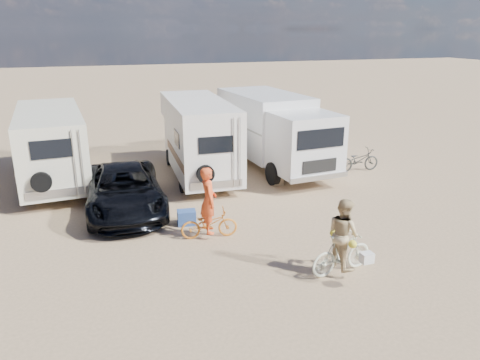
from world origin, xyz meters
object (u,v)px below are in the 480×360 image
object	(u,v)px
box_truck	(275,132)
bike_man	(209,224)
rider_woman	(343,240)
rv_left	(52,148)
rider_man	(209,206)
bike_woman	(342,253)
cooler	(187,217)
bike_parked	(358,160)
crate	(277,181)
dark_suv	(124,190)
rv_main	(199,139)

from	to	relation	value
box_truck	bike_man	world-z (taller)	box_truck
rider_woman	box_truck	bearing A→B (deg)	-21.00
rv_left	box_truck	world-z (taller)	box_truck
rider_man	rider_woman	xyz separation A→B (m)	(2.55, -3.00, -0.09)
bike_woman	cooler	world-z (taller)	bike_woman
rider_woman	bike_parked	bearing A→B (deg)	-43.59
cooler	crate	bearing A→B (deg)	38.99
rv_left	dark_suv	size ratio (longest dim) A/B	1.25
bike_parked	cooler	bearing A→B (deg)	112.77
bike_man	bike_woman	world-z (taller)	bike_woman
rv_main	rv_left	world-z (taller)	rv_main
rv_main	bike_woman	xyz separation A→B (m)	(1.39, -8.87, -1.01)
box_truck	bike_woman	size ratio (longest dim) A/B	4.10
box_truck	rider_man	distance (m)	7.55
box_truck	rider_woman	xyz separation A→B (m)	(-1.99, -9.00, -0.66)
bike_man	rider_woman	distance (m)	3.96
bike_man	bike_parked	bearing A→B (deg)	-53.21
rv_left	cooler	bearing A→B (deg)	-58.40
dark_suv	rider_man	distance (m)	3.60
rider_man	bike_parked	distance (m)	8.80
box_truck	dark_suv	xyz separation A→B (m)	(-6.62, -3.08, -0.82)
rv_main	crate	world-z (taller)	rv_main
dark_suv	rider_woman	bearing A→B (deg)	-50.11
bike_parked	crate	size ratio (longest dim) A/B	4.52
dark_suv	bike_man	xyz separation A→B (m)	(2.08, -2.93, -0.30)
rv_left	crate	world-z (taller)	rv_left
rv_left	rider_woman	world-z (taller)	rv_left
rv_main	rider_woman	xyz separation A→B (m)	(1.39, -8.87, -0.66)
rider_woman	rv_left	bearing A→B (deg)	26.89
bike_woman	rider_man	size ratio (longest dim) A/B	0.90
bike_man	rider_woman	bearing A→B (deg)	-132.06
cooler	crate	xyz separation A→B (m)	(4.10, 2.59, -0.06)
dark_suv	bike_parked	distance (m)	9.85
rider_man	crate	distance (m)	5.30
rv_main	bike_parked	size ratio (longest dim) A/B	3.36
crate	cooler	bearing A→B (deg)	-147.71
bike_woman	rider_woman	distance (m)	0.35
bike_man	cooler	bearing A→B (deg)	27.76
rv_left	crate	distance (m)	8.72
rider_man	cooler	bearing A→B (deg)	27.76
rider_man	crate	xyz separation A→B (m)	(3.69, 3.72, -0.80)
rider_woman	bike_man	bearing A→B (deg)	31.84
rider_woman	rv_main	bearing A→B (deg)	0.34
rv_left	bike_woman	world-z (taller)	rv_left
rv_left	rider_man	xyz separation A→B (m)	(4.39, -6.76, -0.45)
rv_left	box_truck	xyz separation A→B (m)	(8.93, -0.76, 0.13)
rv_main	rv_left	distance (m)	5.63
bike_man	rider_man	size ratio (longest dim) A/B	0.84
rider_man	rider_woman	distance (m)	3.94
bike_woman	cooler	bearing A→B (deg)	27.16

